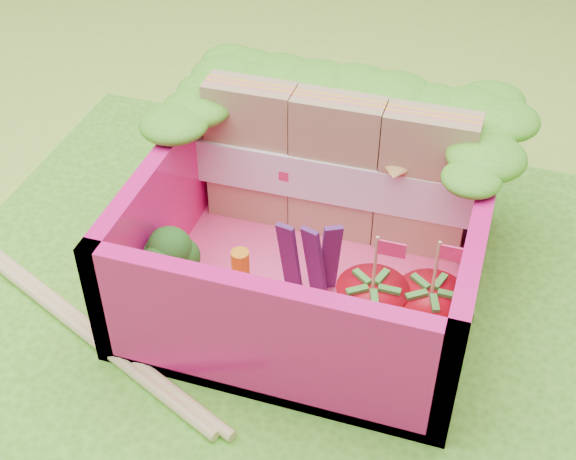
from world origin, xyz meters
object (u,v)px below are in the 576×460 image
(broccoli, at_px, (169,256))
(chopsticks, at_px, (29,284))
(bento_box, at_px, (315,231))
(sandwich_stack, at_px, (337,168))
(strawberry_left, at_px, (370,313))
(strawberry_right, at_px, (428,317))

(broccoli, relative_size, chopsticks, 0.15)
(bento_box, xyz_separation_m, sandwich_stack, (0.00, 0.31, 0.09))
(strawberry_left, height_order, chopsticks, strawberry_left)
(sandwich_stack, height_order, strawberry_right, sandwich_stack)
(bento_box, xyz_separation_m, strawberry_left, (0.30, -0.28, -0.09))
(strawberry_left, xyz_separation_m, strawberry_right, (0.20, 0.05, -0.00))
(bento_box, distance_m, strawberry_left, 0.42)
(bento_box, bearing_deg, broccoli, -151.77)
(bento_box, height_order, strawberry_left, strawberry_left)
(bento_box, xyz_separation_m, chopsticks, (-1.10, -0.39, -0.25))
(bento_box, relative_size, broccoli, 4.18)
(bento_box, bearing_deg, strawberry_left, -43.82)
(sandwich_stack, relative_size, strawberry_right, 2.36)
(strawberry_right, bearing_deg, bento_box, 154.59)
(sandwich_stack, bearing_deg, strawberry_right, -47.63)
(bento_box, height_order, broccoli, bento_box)
(sandwich_stack, distance_m, strawberry_right, 0.76)
(strawberry_left, bearing_deg, chopsticks, -175.69)
(strawberry_left, bearing_deg, strawberry_right, 12.91)
(sandwich_stack, height_order, chopsticks, sandwich_stack)
(broccoli, relative_size, strawberry_right, 0.63)
(bento_box, relative_size, strawberry_right, 2.62)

